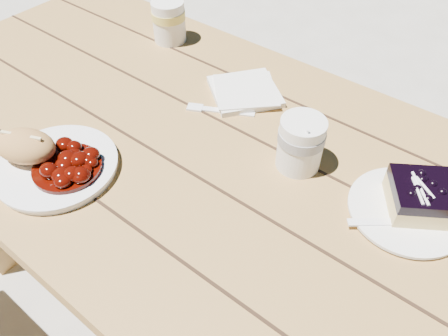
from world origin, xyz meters
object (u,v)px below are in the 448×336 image
Objects in this scene: picnic_table at (269,233)px; blueberry_cake at (421,196)px; bread_roll at (25,146)px; second_cup at (169,22)px; dessert_plate at (406,211)px; main_plate at (57,167)px; coffee_cup at (300,144)px.

blueberry_cake is (0.23, 0.10, 0.20)m from picnic_table.
bread_roll is at bearing 175.69° from blueberry_cake.
bread_roll is at bearing -77.39° from second_cup.
blueberry_cake is at bearing 56.31° from dessert_plate.
main_plate is at bearing 176.46° from blueberry_cake.
coffee_cup reaches higher than bread_roll.
blueberry_cake is at bearing 29.70° from main_plate.
dessert_plate is (0.58, 0.32, -0.00)m from main_plate.
dessert_plate is (0.63, 0.34, -0.04)m from bread_roll.
dessert_plate reaches higher than picnic_table.
picnic_table is 0.23m from coffee_cup.
blueberry_cake reaches higher than picnic_table.
main_plate is (-0.36, -0.24, 0.17)m from picnic_table.
second_cup is at bearing 152.87° from picnic_table.
second_cup reaches higher than main_plate.
coffee_cup reaches higher than picnic_table.
main_plate reaches higher than dessert_plate.
picnic_table is 16.56× the size of bread_roll.
coffee_cup is (0.00, 0.07, 0.22)m from picnic_table.
bread_roll reaches higher than picnic_table.
dessert_plate is at bearing 28.99° from main_plate.
blueberry_cake is 0.78m from second_cup.
bread_roll is 1.11× the size of coffee_cup.
coffee_cup is at bearing -20.63° from second_cup.
picnic_table is 0.63m from second_cup.
picnic_table is at bearing -93.58° from coffee_cup.
coffee_cup is at bearing -176.18° from dessert_plate.
bread_roll is (-0.06, -0.02, 0.04)m from main_plate.
bread_roll is at bearing -151.74° from dessert_plate.
picnic_table is at bearing 170.00° from blueberry_cake.
second_cup reaches higher than blueberry_cake.
coffee_cup reaches higher than dessert_plate.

